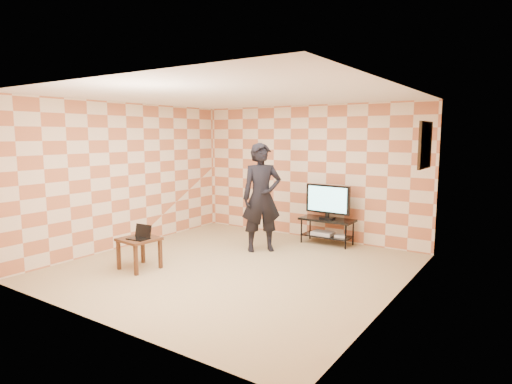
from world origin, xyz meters
The scene contains 14 objects.
floor centered at (0.00, 0.00, 0.00)m, with size 5.00×5.00×0.00m, color tan.
wall_back centered at (0.00, 2.50, 1.35)m, with size 5.00×0.02×2.70m, color beige.
wall_front centered at (0.00, -2.50, 1.35)m, with size 5.00×0.02×2.70m, color beige.
wall_left centered at (-2.50, 0.00, 1.35)m, with size 0.02×5.00×2.70m, color beige.
wall_right centered at (2.50, 0.00, 1.35)m, with size 0.02×5.00×2.70m, color beige.
ceiling centered at (0.00, 0.00, 2.70)m, with size 5.00×5.00×0.02m, color white.
wall_art centered at (2.47, 1.55, 1.95)m, with size 0.04×0.72×0.72m.
tv_stand centered at (0.60, 2.18, 0.37)m, with size 1.04×0.47×0.50m.
tv centered at (0.60, 2.18, 0.86)m, with size 0.91×0.18×0.66m.
dvd_player centered at (0.52, 2.16, 0.21)m, with size 0.40×0.29×0.07m, color silver.
game_console centered at (0.88, 2.17, 0.20)m, with size 0.20×0.15×0.05m, color silver.
side_table centered at (-1.20, -0.91, 0.41)m, with size 0.59×0.59×0.50m.
laptop centered at (-1.15, -0.92, 0.55)m, with size 0.34×0.28×0.21m.
person centered at (-0.20, 1.08, 0.98)m, with size 0.72×0.47×1.96m, color black.
Camera 1 is at (3.98, -5.32, 2.11)m, focal length 30.00 mm.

